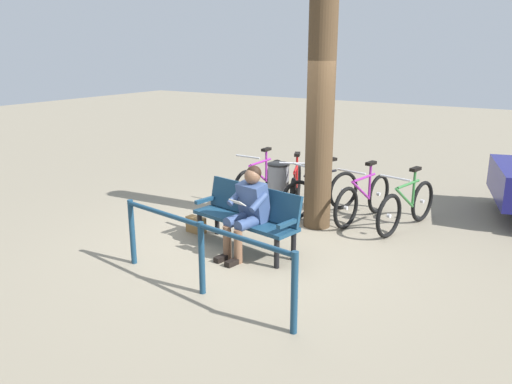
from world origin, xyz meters
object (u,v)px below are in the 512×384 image
at_px(litter_bin, 278,189).
at_px(handbag, 196,225).
at_px(bicycle_green, 363,199).
at_px(bicycle_silver, 321,194).
at_px(bicycle_purple, 407,206).
at_px(bicycle_blue, 296,188).
at_px(bicycle_orange, 261,181).
at_px(person_reading, 248,207).
at_px(bench, 248,213).
at_px(tree_trunk, 321,106).

bearing_deg(litter_bin, handbag, 66.90).
distance_m(bicycle_green, bicycle_silver, 0.70).
height_order(bicycle_purple, bicycle_blue, same).
xyz_separation_m(bicycle_silver, bicycle_orange, (1.28, -0.17, 0.00)).
relative_size(bicycle_blue, bicycle_orange, 0.93).
bearing_deg(bicycle_blue, person_reading, -11.62).
height_order(bench, person_reading, person_reading).
bearing_deg(tree_trunk, bicycle_blue, -42.12).
bearing_deg(bicycle_blue, handbag, -42.96).
bearing_deg(handbag, litter_bin, -113.10).
distance_m(person_reading, bicycle_blue, 2.23).
height_order(bench, handbag, bench).
xyz_separation_m(bicycle_green, bicycle_silver, (0.70, 0.08, 0.00)).
bearing_deg(bicycle_green, bicycle_blue, -81.64).
bearing_deg(litter_bin, person_reading, 106.75).
xyz_separation_m(tree_trunk, bicycle_green, (-0.51, -0.63, -1.49)).
relative_size(litter_bin, bicycle_green, 0.52).
bearing_deg(litter_bin, bench, 104.57).
bearing_deg(handbag, bench, 174.44).
bearing_deg(bicycle_orange, person_reading, 29.39).
xyz_separation_m(bicycle_purple, bicycle_orange, (2.68, -0.13, 0.00)).
relative_size(bench, bicycle_silver, 1.06).
distance_m(bench, bicycle_green, 2.16).
bearing_deg(bench, bicycle_silver, -86.35).
distance_m(bench, bicycle_purple, 2.52).
relative_size(handbag, bicycle_blue, 0.19).
bearing_deg(bicycle_silver, bicycle_orange, -74.47).
height_order(handbag, bicycle_green, bicycle_green).
relative_size(bicycle_silver, bicycle_orange, 0.93).
bearing_deg(bicycle_purple, bicycle_silver, -75.87).
xyz_separation_m(handbag, bicycle_orange, (0.06, -1.95, 0.24)).
bearing_deg(bicycle_blue, litter_bin, -33.16).
distance_m(bicycle_purple, bicycle_green, 0.70).
bearing_deg(bench, tree_trunk, -96.79).
distance_m(bench, litter_bin, 1.57).
height_order(handbag, bicycle_orange, bicycle_orange).
height_order(handbag, bicycle_purple, bicycle_purple).
height_order(bench, bicycle_orange, bicycle_orange).
height_order(person_reading, handbag, person_reading).
bearing_deg(person_reading, bicycle_blue, -68.63).
bearing_deg(bicycle_blue, bicycle_orange, -118.32).
height_order(bench, bicycle_purple, bicycle_purple).
relative_size(person_reading, bicycle_green, 0.72).
relative_size(bicycle_purple, bicycle_green, 0.99).
xyz_separation_m(person_reading, tree_trunk, (-0.29, -1.52, 1.18)).
distance_m(person_reading, tree_trunk, 1.95).
bearing_deg(handbag, bicycle_orange, -88.22).
bearing_deg(handbag, tree_trunk, -138.74).
bearing_deg(bench, bicycle_green, -104.90).
xyz_separation_m(tree_trunk, bicycle_purple, (-1.21, -0.59, -1.49)).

